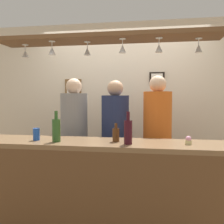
{
  "coord_description": "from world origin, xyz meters",
  "views": [
    {
      "loc": [
        0.48,
        -2.75,
        1.46
      ],
      "look_at": [
        0.0,
        0.1,
        1.3
      ],
      "focal_mm": 40.59,
      "sensor_mm": 36.0,
      "label": 1
    }
  ],
  "objects_px": {
    "person_left_grey_shirt": "(74,131)",
    "picture_frame_upper_small": "(157,78)",
    "person_middle_navy_shirt": "(115,134)",
    "bottle_champagne_green": "(56,130)",
    "drink_can": "(36,134)",
    "person_right_orange_shirt": "(157,132)",
    "bottle_beer_brown_stubby": "(116,134)",
    "cupcake": "(188,141)",
    "bottle_wine_dark_red": "(128,131)",
    "picture_frame_caricature": "(73,90)"
  },
  "relations": [
    {
      "from": "person_middle_navy_shirt",
      "to": "bottle_wine_dark_red",
      "type": "xyz_separation_m",
      "value": [
        0.24,
        -0.79,
        0.14
      ]
    },
    {
      "from": "picture_frame_upper_small",
      "to": "bottle_wine_dark_red",
      "type": "bearing_deg",
      "value": -100.13
    },
    {
      "from": "picture_frame_upper_small",
      "to": "person_right_orange_shirt",
      "type": "bearing_deg",
      "value": -89.68
    },
    {
      "from": "person_middle_navy_shirt",
      "to": "bottle_beer_brown_stubby",
      "type": "height_order",
      "value": "person_middle_navy_shirt"
    },
    {
      "from": "bottle_wine_dark_red",
      "to": "bottle_beer_brown_stubby",
      "type": "height_order",
      "value": "bottle_wine_dark_red"
    },
    {
      "from": "bottle_wine_dark_red",
      "to": "cupcake",
      "type": "height_order",
      "value": "bottle_wine_dark_red"
    },
    {
      "from": "person_left_grey_shirt",
      "to": "picture_frame_caricature",
      "type": "relative_size",
      "value": 5.02
    },
    {
      "from": "bottle_beer_brown_stubby",
      "to": "drink_can",
      "type": "relative_size",
      "value": 1.48
    },
    {
      "from": "person_left_grey_shirt",
      "to": "cupcake",
      "type": "height_order",
      "value": "person_left_grey_shirt"
    },
    {
      "from": "person_left_grey_shirt",
      "to": "cupcake",
      "type": "relative_size",
      "value": 21.87
    },
    {
      "from": "bottle_champagne_green",
      "to": "cupcake",
      "type": "distance_m",
      "value": 1.25
    },
    {
      "from": "bottle_champagne_green",
      "to": "drink_can",
      "type": "xyz_separation_m",
      "value": [
        -0.23,
        0.04,
        -0.06
      ]
    },
    {
      "from": "drink_can",
      "to": "picture_frame_upper_small",
      "type": "bearing_deg",
      "value": 50.33
    },
    {
      "from": "bottle_champagne_green",
      "to": "bottle_wine_dark_red",
      "type": "bearing_deg",
      "value": -1.59
    },
    {
      "from": "person_right_orange_shirt",
      "to": "picture_frame_upper_small",
      "type": "distance_m",
      "value": 1.0
    },
    {
      "from": "person_middle_navy_shirt",
      "to": "drink_can",
      "type": "xyz_separation_m",
      "value": [
        -0.69,
        -0.73,
        0.08
      ]
    },
    {
      "from": "bottle_wine_dark_red",
      "to": "drink_can",
      "type": "xyz_separation_m",
      "value": [
        -0.93,
        0.06,
        -0.06
      ]
    },
    {
      "from": "person_middle_navy_shirt",
      "to": "person_right_orange_shirt",
      "type": "xyz_separation_m",
      "value": [
        0.52,
        -0.0,
        0.03
      ]
    },
    {
      "from": "person_middle_navy_shirt",
      "to": "person_left_grey_shirt",
      "type": "bearing_deg",
      "value": -180.0
    },
    {
      "from": "person_left_grey_shirt",
      "to": "bottle_wine_dark_red",
      "type": "relative_size",
      "value": 5.69
    },
    {
      "from": "person_right_orange_shirt",
      "to": "drink_can",
      "type": "xyz_separation_m",
      "value": [
        -1.2,
        -0.73,
        0.05
      ]
    },
    {
      "from": "person_left_grey_shirt",
      "to": "cupcake",
      "type": "distance_m",
      "value": 1.5
    },
    {
      "from": "picture_frame_upper_small",
      "to": "picture_frame_caricature",
      "type": "distance_m",
      "value": 1.3
    },
    {
      "from": "person_middle_navy_shirt",
      "to": "drink_can",
      "type": "height_order",
      "value": "person_middle_navy_shirt"
    },
    {
      "from": "bottle_beer_brown_stubby",
      "to": "cupcake",
      "type": "xyz_separation_m",
      "value": [
        0.68,
        -0.04,
        -0.03
      ]
    },
    {
      "from": "picture_frame_caricature",
      "to": "picture_frame_upper_small",
      "type": "bearing_deg",
      "value": 0.0
    },
    {
      "from": "bottle_champagne_green",
      "to": "person_right_orange_shirt",
      "type": "bearing_deg",
      "value": 38.48
    },
    {
      "from": "bottle_wine_dark_red",
      "to": "bottle_beer_brown_stubby",
      "type": "xyz_separation_m",
      "value": [
        -0.13,
        0.12,
        -0.05
      ]
    },
    {
      "from": "bottle_beer_brown_stubby",
      "to": "bottle_champagne_green",
      "type": "relative_size",
      "value": 0.6
    },
    {
      "from": "person_left_grey_shirt",
      "to": "drink_can",
      "type": "height_order",
      "value": "person_left_grey_shirt"
    },
    {
      "from": "person_right_orange_shirt",
      "to": "picture_frame_caricature",
      "type": "distance_m",
      "value": 1.57
    },
    {
      "from": "bottle_beer_brown_stubby",
      "to": "picture_frame_upper_small",
      "type": "bearing_deg",
      "value": 73.94
    },
    {
      "from": "person_right_orange_shirt",
      "to": "picture_frame_upper_small",
      "type": "relative_size",
      "value": 7.85
    },
    {
      "from": "bottle_champagne_green",
      "to": "picture_frame_caricature",
      "type": "distance_m",
      "value": 1.58
    },
    {
      "from": "person_middle_navy_shirt",
      "to": "bottle_champagne_green",
      "type": "distance_m",
      "value": 0.91
    },
    {
      "from": "person_left_grey_shirt",
      "to": "bottle_wine_dark_red",
      "type": "distance_m",
      "value": 1.12
    },
    {
      "from": "person_right_orange_shirt",
      "to": "cupcake",
      "type": "bearing_deg",
      "value": -69.34
    },
    {
      "from": "cupcake",
      "to": "person_left_grey_shirt",
      "type": "bearing_deg",
      "value": 151.35
    },
    {
      "from": "person_middle_navy_shirt",
      "to": "picture_frame_upper_small",
      "type": "height_order",
      "value": "picture_frame_upper_small"
    },
    {
      "from": "cupcake",
      "to": "drink_can",
      "type": "bearing_deg",
      "value": -179.53
    },
    {
      "from": "person_middle_navy_shirt",
      "to": "picture_frame_caricature",
      "type": "relative_size",
      "value": 4.93
    },
    {
      "from": "person_left_grey_shirt",
      "to": "picture_frame_upper_small",
      "type": "bearing_deg",
      "value": 34.42
    },
    {
      "from": "bottle_champagne_green",
      "to": "bottle_beer_brown_stubby",
      "type": "bearing_deg",
      "value": 9.77
    },
    {
      "from": "bottle_beer_brown_stubby",
      "to": "bottle_wine_dark_red",
      "type": "bearing_deg",
      "value": -41.96
    },
    {
      "from": "person_right_orange_shirt",
      "to": "bottle_beer_brown_stubby",
      "type": "relative_size",
      "value": 9.59
    },
    {
      "from": "bottle_beer_brown_stubby",
      "to": "drink_can",
      "type": "height_order",
      "value": "bottle_beer_brown_stubby"
    },
    {
      "from": "person_middle_navy_shirt",
      "to": "bottle_beer_brown_stubby",
      "type": "distance_m",
      "value": 0.69
    },
    {
      "from": "person_right_orange_shirt",
      "to": "bottle_wine_dark_red",
      "type": "distance_m",
      "value": 0.85
    },
    {
      "from": "bottle_champagne_green",
      "to": "drink_can",
      "type": "relative_size",
      "value": 2.46
    },
    {
      "from": "person_right_orange_shirt",
      "to": "bottle_champagne_green",
      "type": "height_order",
      "value": "person_right_orange_shirt"
    }
  ]
}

